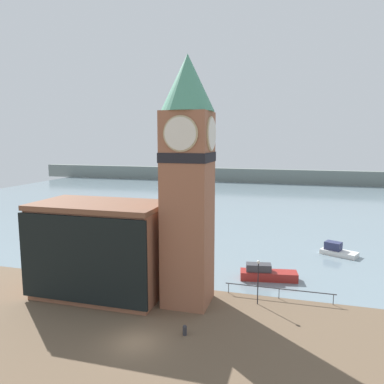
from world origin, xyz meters
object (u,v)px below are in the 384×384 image
Objects in this scene: clock_tower at (188,176)px; pier_building at (100,249)px; lamp_post at (258,274)px; boat_near at (266,274)px; boat_far at (337,250)px; mooring_bollard_near at (185,330)px.

pier_building is (-9.26, -0.50, -7.68)m from clock_tower.
lamp_post is (15.91, 1.96, -1.79)m from pier_building.
clock_tower is 3.57× the size of boat_near.
clock_tower is at bearing -139.63° from boat_near.
boat_far is (15.62, 20.19, -11.89)m from clock_tower.
clock_tower is 11.66m from lamp_post.
boat_far is at bearing 52.27° from clock_tower.
boat_far is (24.88, 20.69, -4.21)m from pier_building.
clock_tower is 5.35× the size of lamp_post.
lamp_post is at bearing -90.89° from boat_far.
boat_far is at bearing 64.40° from lamp_post.
mooring_bollard_near is 9.46m from lamp_post.
lamp_post reaches higher than mooring_bollard_near.
clock_tower is at bearing 3.09° from pier_building.
clock_tower reaches higher than pier_building.
pier_building is 18.86m from boat_near.
boat_near is at bearing -101.15° from boat_far.
pier_building reaches higher than boat_near.
boat_far is at bearing 44.80° from boat_near.
boat_near is at bearing 87.39° from lamp_post.
clock_tower is 12.04m from pier_building.
boat_near is (6.96, 8.20, -11.83)m from clock_tower.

